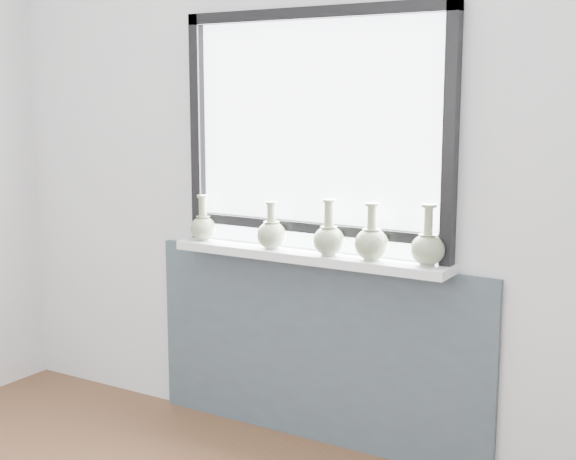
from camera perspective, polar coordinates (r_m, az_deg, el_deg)
The scene contains 9 objects.
back_wall at distance 3.56m, azimuth 2.18°, elevation 5.05°, with size 3.60×0.02×2.60m, color silver.
apron_panel at distance 3.71m, azimuth 1.86°, elevation -8.52°, with size 1.70×0.03×0.86m, color #40505A.
windowsill at distance 3.53m, azimuth 1.35°, elevation -1.87°, with size 1.32×0.18×0.04m, color white.
window at distance 3.52m, azimuth 1.90°, elevation 7.30°, with size 1.30×0.06×1.05m.
vase_a at distance 3.81m, azimuth -6.05°, elevation 0.28°, with size 0.12×0.12×0.22m.
vase_b at distance 3.58m, azimuth -1.19°, elevation -0.21°, with size 0.13×0.13×0.21m.
vase_c at distance 3.44m, azimuth 2.91°, elevation -0.56°, with size 0.14×0.14×0.24m.
vase_d at distance 3.36m, azimuth 5.96°, elevation -0.83°, with size 0.15×0.15×0.24m.
vase_e at distance 3.28m, azimuth 9.90°, elevation -1.17°, with size 0.14×0.14×0.25m.
Camera 1 is at (1.72, -1.29, 1.58)m, focal length 50.00 mm.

